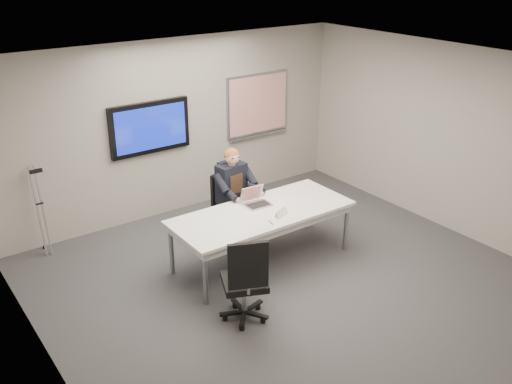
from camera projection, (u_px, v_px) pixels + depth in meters
floor at (295, 287)px, 7.36m from camera, size 6.00×6.00×0.02m
ceiling at (302, 70)px, 6.25m from camera, size 6.00×6.00×0.02m
wall_back at (178, 127)px, 9.04m from camera, size 6.00×0.02×2.80m
wall_left at (45, 262)px, 5.20m from camera, size 0.02×6.00×2.80m
wall_right at (455, 141)px, 8.41m from camera, size 0.02×6.00×2.80m
conference_table at (262, 217)px, 7.70m from camera, size 2.50×1.05×0.77m
tv_display at (150, 128)px, 8.69m from camera, size 1.30×0.09×0.80m
whiteboard at (258, 105)px, 9.80m from camera, size 1.25×0.08×1.10m
office_chair_far at (229, 216)px, 8.61m from camera, size 0.60×0.60×0.97m
office_chair_near at (245, 295)px, 6.58m from camera, size 0.71×0.71×1.13m
seated_person at (239, 205)px, 8.33m from camera, size 0.45×0.78×1.40m
crutch at (40, 210)px, 7.94m from camera, size 0.40×0.59×1.38m
laptop at (255, 200)px, 7.85m from camera, size 0.36×0.34×0.25m
name_tent at (281, 212)px, 7.52m from camera, size 0.23×0.13×0.09m
pen at (271, 222)px, 7.34m from camera, size 0.04×0.13×0.01m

